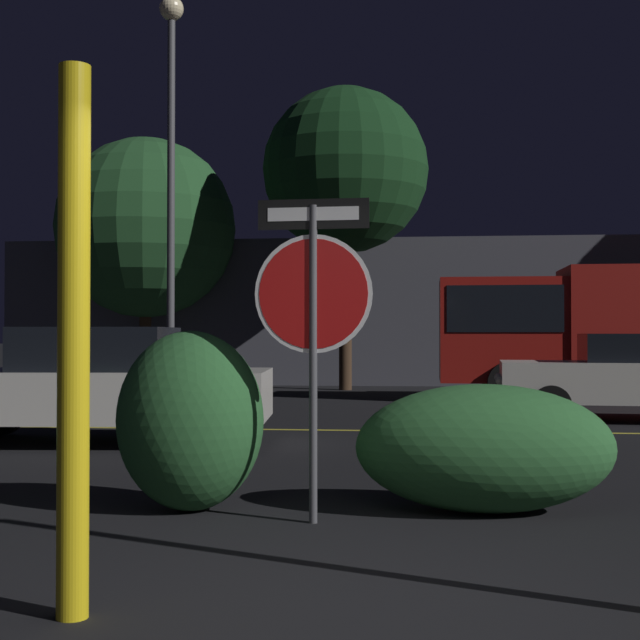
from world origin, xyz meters
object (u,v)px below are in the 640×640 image
stop_sign (313,296)px  delivery_truck (596,326)px  passing_car_2 (626,377)px  tree_0 (146,228)px  hedge_bush_1 (190,420)px  street_lamp (171,130)px  passing_car_1 (89,386)px  yellow_pole_left (74,340)px  hedge_bush_2 (484,448)px  tree_2 (345,171)px

stop_sign → delivery_truck: bearing=72.9°
passing_car_2 → tree_0: size_ratio=0.61×
hedge_bush_1 → passing_car_2: hedge_bush_1 is taller
passing_car_2 → street_lamp: bearing=71.3°
hedge_bush_1 → tree_0: bearing=108.1°
hedge_bush_1 → passing_car_1: size_ratio=0.29×
yellow_pole_left → passing_car_2: bearing=64.2°
hedge_bush_2 → street_lamp: size_ratio=0.23×
passing_car_2 → street_lamp: 10.42m
yellow_pole_left → tree_2: bearing=90.0°
delivery_truck → tree_0: bearing=69.7°
passing_car_2 → hedge_bush_1: bearing=150.9°
passing_car_2 → tree_0: bearing=55.0°
stop_sign → passing_car_2: size_ratio=0.58×
delivery_truck → street_lamp: size_ratio=0.79×
passing_car_1 → tree_0: 13.12m
passing_car_1 → street_lamp: bearing=2.8°
yellow_pole_left → tree_2: tree_2 is taller
hedge_bush_2 → passing_car_1: (-4.62, 3.93, 0.23)m
hedge_bush_2 → passing_car_1: passing_car_1 is taller
street_lamp → passing_car_2: bearing=-22.9°
stop_sign → hedge_bush_1: 1.43m
stop_sign → hedge_bush_1: stop_sign is taller
passing_car_1 → tree_2: tree_2 is taller
passing_car_1 → passing_car_2: 8.35m
hedge_bush_1 → delivery_truck: (5.54, 12.11, 0.86)m
stop_sign → street_lamp: 13.13m
passing_car_2 → delivery_truck: (0.40, 4.30, 0.86)m
delivery_truck → street_lamp: (-8.83, -0.73, 4.12)m
hedge_bush_2 → street_lamp: (-5.57, 11.22, 5.19)m
hedge_bush_2 → tree_2: (-2.20, 15.16, 4.97)m
stop_sign → tree_0: bearing=113.7°
passing_car_2 → hedge_bush_2: bearing=163.7°
passing_car_2 → stop_sign: bearing=157.4°
tree_2 → passing_car_2: bearing=-56.0°
passing_car_1 → tree_0: tree_0 is taller
hedge_bush_2 → passing_car_2: bearing=69.5°
stop_sign → hedge_bush_2: 1.80m
yellow_pole_left → delivery_truck: (5.45, 14.75, 0.21)m
hedge_bush_1 → tree_0: size_ratio=0.21×
passing_car_1 → hedge_bush_2: bearing=-135.1°
yellow_pole_left → hedge_bush_2: size_ratio=1.35×
hedge_bush_1 → hedge_bush_2: size_ratio=0.70×
hedge_bush_2 → delivery_truck: bearing=74.8°
street_lamp → delivery_truck: bearing=4.7°
delivery_truck → street_lamp: 9.77m
hedge_bush_1 → hedge_bush_2: 2.30m
passing_car_2 → street_lamp: (-8.43, 3.57, 4.98)m
hedge_bush_2 → tree_0: tree_0 is taller
passing_car_2 → yellow_pole_left: bearing=158.4°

